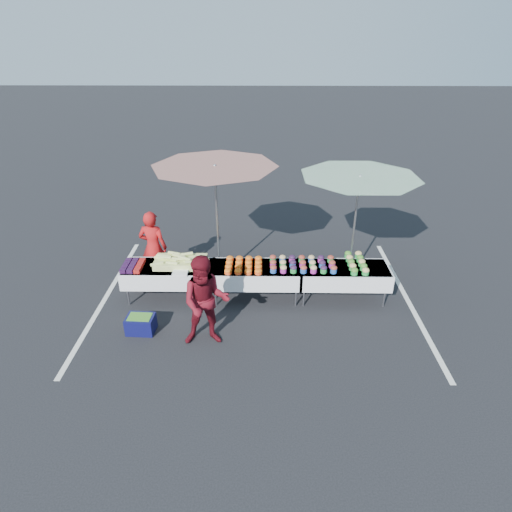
{
  "coord_description": "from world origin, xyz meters",
  "views": [
    {
      "loc": [
        0.11,
        -7.63,
        5.02
      ],
      "look_at": [
        0.0,
        0.0,
        1.0
      ],
      "focal_mm": 30.0,
      "sensor_mm": 36.0,
      "label": 1
    }
  ],
  "objects_px": {
    "umbrella_right": "(359,186)",
    "storage_bin": "(141,324)",
    "vendor": "(153,247)",
    "table_center": "(256,274)",
    "umbrella_left": "(215,176)",
    "customer": "(206,302)",
    "table_left": "(169,273)",
    "table_right": "(343,274)"
  },
  "relations": [
    {
      "from": "table_left",
      "to": "umbrella_left",
      "type": "height_order",
      "value": "umbrella_left"
    },
    {
      "from": "table_left",
      "to": "table_center",
      "type": "distance_m",
      "value": 1.8
    },
    {
      "from": "umbrella_right",
      "to": "customer",
      "type": "bearing_deg",
      "value": -144.14
    },
    {
      "from": "customer",
      "to": "umbrella_left",
      "type": "relative_size",
      "value": 0.65
    },
    {
      "from": "vendor",
      "to": "umbrella_left",
      "type": "distance_m",
      "value": 2.11
    },
    {
      "from": "table_left",
      "to": "umbrella_right",
      "type": "distance_m",
      "value": 4.26
    },
    {
      "from": "table_left",
      "to": "storage_bin",
      "type": "xyz_separation_m",
      "value": [
        -0.34,
        -1.18,
        -0.41
      ]
    },
    {
      "from": "umbrella_right",
      "to": "storage_bin",
      "type": "distance_m",
      "value": 5.04
    },
    {
      "from": "table_center",
      "to": "storage_bin",
      "type": "bearing_deg",
      "value": -151.15
    },
    {
      "from": "table_center",
      "to": "umbrella_left",
      "type": "height_order",
      "value": "umbrella_left"
    },
    {
      "from": "table_center",
      "to": "vendor",
      "type": "xyz_separation_m",
      "value": [
        -2.25,
        0.68,
        0.25
      ]
    },
    {
      "from": "vendor",
      "to": "customer",
      "type": "bearing_deg",
      "value": 131.15
    },
    {
      "from": "table_right",
      "to": "vendor",
      "type": "height_order",
      "value": "vendor"
    },
    {
      "from": "vendor",
      "to": "umbrella_right",
      "type": "relative_size",
      "value": 0.52
    },
    {
      "from": "table_right",
      "to": "umbrella_right",
      "type": "distance_m",
      "value": 1.82
    },
    {
      "from": "umbrella_right",
      "to": "storage_bin",
      "type": "xyz_separation_m",
      "value": [
        -4.2,
        -1.82,
        -2.09
      ]
    },
    {
      "from": "table_center",
      "to": "umbrella_right",
      "type": "relative_size",
      "value": 0.58
    },
    {
      "from": "table_center",
      "to": "storage_bin",
      "type": "distance_m",
      "value": 2.48
    },
    {
      "from": "table_center",
      "to": "customer",
      "type": "distance_m",
      "value": 1.71
    },
    {
      "from": "table_center",
      "to": "umbrella_right",
      "type": "bearing_deg",
      "value": 17.33
    },
    {
      "from": "table_center",
      "to": "customer",
      "type": "bearing_deg",
      "value": -120.21
    },
    {
      "from": "table_left",
      "to": "umbrella_left",
      "type": "distance_m",
      "value": 2.21
    },
    {
      "from": "table_right",
      "to": "vendor",
      "type": "relative_size",
      "value": 1.11
    },
    {
      "from": "table_center",
      "to": "table_right",
      "type": "relative_size",
      "value": 1.0
    },
    {
      "from": "table_left",
      "to": "customer",
      "type": "distance_m",
      "value": 1.77
    },
    {
      "from": "table_right",
      "to": "umbrella_left",
      "type": "height_order",
      "value": "umbrella_left"
    },
    {
      "from": "vendor",
      "to": "customer",
      "type": "relative_size",
      "value": 0.97
    },
    {
      "from": "table_right",
      "to": "umbrella_right",
      "type": "relative_size",
      "value": 0.58
    },
    {
      "from": "vendor",
      "to": "umbrella_left",
      "type": "relative_size",
      "value": 0.63
    },
    {
      "from": "table_left",
      "to": "umbrella_right",
      "type": "height_order",
      "value": "umbrella_right"
    },
    {
      "from": "table_left",
      "to": "umbrella_right",
      "type": "bearing_deg",
      "value": 9.46
    },
    {
      "from": "storage_bin",
      "to": "umbrella_left",
      "type": "bearing_deg",
      "value": 59.84
    },
    {
      "from": "vendor",
      "to": "storage_bin",
      "type": "bearing_deg",
      "value": 101.36
    },
    {
      "from": "table_right",
      "to": "customer",
      "type": "relative_size",
      "value": 1.07
    },
    {
      "from": "umbrella_left",
      "to": "table_left",
      "type": "bearing_deg",
      "value": -140.11
    },
    {
      "from": "customer",
      "to": "umbrella_right",
      "type": "distance_m",
      "value": 3.86
    },
    {
      "from": "table_left",
      "to": "table_right",
      "type": "bearing_deg",
      "value": 0.0
    },
    {
      "from": "table_left",
      "to": "storage_bin",
      "type": "bearing_deg",
      "value": -106.19
    },
    {
      "from": "vendor",
      "to": "umbrella_right",
      "type": "height_order",
      "value": "umbrella_right"
    },
    {
      "from": "table_center",
      "to": "vendor",
      "type": "distance_m",
      "value": 2.37
    },
    {
      "from": "vendor",
      "to": "umbrella_right",
      "type": "xyz_separation_m",
      "value": [
        4.32,
        -0.04,
        1.43
      ]
    },
    {
      "from": "storage_bin",
      "to": "table_center",
      "type": "bearing_deg",
      "value": 31.97
    }
  ]
}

